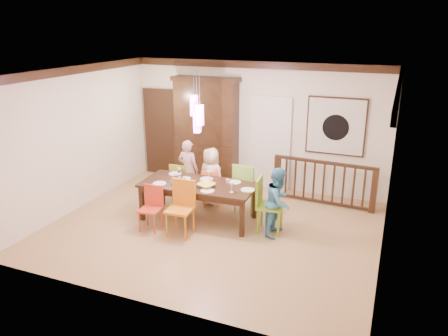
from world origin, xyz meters
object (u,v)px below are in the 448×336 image
at_px(balustrade, 324,182).
at_px(person_far_left, 188,170).
at_px(chair_far_left, 182,179).
at_px(china_hutch, 206,131).
at_px(person_end_right, 279,202).
at_px(chair_end_right, 270,201).
at_px(person_far_mid, 211,176).
at_px(dining_table, 198,187).

relative_size(balustrade, person_far_left, 1.65).
relative_size(chair_far_left, balustrade, 0.39).
distance_m(china_hutch, person_end_right, 3.18).
relative_size(chair_far_left, person_end_right, 0.67).
bearing_deg(balustrade, chair_far_left, -158.67).
bearing_deg(person_end_right, balustrade, -10.26).
height_order(chair_far_left, balustrade, balustrade).
height_order(chair_end_right, person_far_left, person_far_left).
relative_size(chair_far_left, china_hutch, 0.33).
bearing_deg(china_hutch, chair_far_left, -91.26).
height_order(person_far_mid, person_end_right, person_end_right).
bearing_deg(balustrade, person_far_left, -160.76).
xyz_separation_m(dining_table, person_far_left, (-0.67, 0.90, -0.01)).
distance_m(person_far_mid, person_end_right, 1.88).
height_order(balustrade, person_far_mid, person_far_mid).
distance_m(china_hutch, balustrade, 2.98).
height_order(chair_far_left, china_hutch, china_hutch).
bearing_deg(person_end_right, chair_end_right, 81.06).
xyz_separation_m(dining_table, person_far_mid, (-0.08, 0.80, -0.05)).
relative_size(chair_end_right, balustrade, 0.47).
bearing_deg(person_end_right, person_far_left, 74.47).
bearing_deg(person_far_mid, balustrade, -145.93).
bearing_deg(china_hutch, person_end_right, -41.23).
relative_size(dining_table, chair_far_left, 2.65).
bearing_deg(person_far_mid, china_hutch, -49.67).
relative_size(chair_end_right, china_hutch, 0.41).
distance_m(dining_table, chair_end_right, 1.44).
height_order(china_hutch, person_far_mid, china_hutch).
distance_m(dining_table, person_far_left, 1.12).
bearing_deg(person_far_mid, dining_table, 108.34).
height_order(dining_table, china_hutch, china_hutch).
height_order(chair_end_right, balustrade, chair_end_right).
relative_size(person_far_mid, person_end_right, 0.98).
bearing_deg(dining_table, balustrade, 36.22).
relative_size(balustrade, person_end_right, 1.72).
xyz_separation_m(chair_end_right, person_far_left, (-2.11, 0.88, 0.07)).
distance_m(chair_end_right, person_far_mid, 1.71).
distance_m(person_far_left, person_far_mid, 0.60).
height_order(balustrade, person_end_right, person_end_right).
bearing_deg(chair_far_left, chair_end_right, 163.05).
distance_m(chair_end_right, person_end_right, 0.18).
bearing_deg(balustrade, person_far_mid, -154.62).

